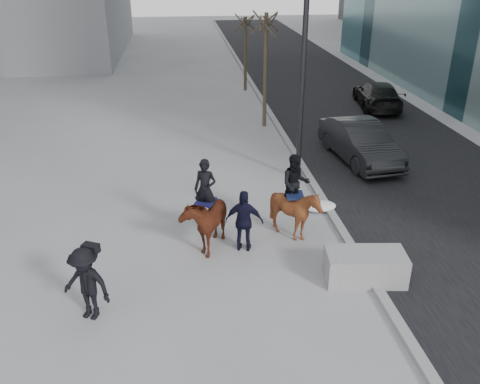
{
  "coord_description": "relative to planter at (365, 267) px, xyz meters",
  "views": [
    {
      "loc": [
        -1.48,
        -11.22,
        7.34
      ],
      "look_at": [
        0.0,
        1.2,
        1.5
      ],
      "focal_mm": 38.0,
      "sensor_mm": 36.0,
      "label": 1
    }
  ],
  "objects": [
    {
      "name": "car_near",
      "position": [
        2.54,
        7.89,
        0.38
      ],
      "size": [
        2.17,
        4.83,
        1.54
      ],
      "primitive_type": "imported",
      "rotation": [
        0.0,
        0.0,
        0.12
      ],
      "color": "black",
      "rests_on": "ground"
    },
    {
      "name": "mounted_left",
      "position": [
        -3.77,
        2.17,
        0.54
      ],
      "size": [
        1.56,
        2.11,
        2.49
      ],
      "color": "#4A190E",
      "rests_on": "ground"
    },
    {
      "name": "tree_near",
      "position": [
        -0.43,
        12.78,
        2.45
      ],
      "size": [
        1.2,
        1.2,
        5.67
      ],
      "primitive_type": null,
      "color": "#392C21",
      "rests_on": "ground"
    },
    {
      "name": "lamppost",
      "position": [
        -0.23,
        6.44,
        4.61
      ],
      "size": [
        0.25,
        0.81,
        9.09
      ],
      "color": "black",
      "rests_on": "ground"
    },
    {
      "name": "feeder",
      "position": [
        -2.77,
        1.79,
        0.49
      ],
      "size": [
        1.1,
        0.97,
        1.75
      ],
      "color": "black",
      "rests_on": "ground"
    },
    {
      "name": "road",
      "position": [
        4.17,
        11.12,
        -0.38
      ],
      "size": [
        8.0,
        90.0,
        0.01
      ],
      "primitive_type": "cube",
      "color": "black",
      "rests_on": "ground"
    },
    {
      "name": "ground",
      "position": [
        -2.83,
        1.12,
        -0.39
      ],
      "size": [
        120.0,
        120.0,
        0.0
      ],
      "primitive_type": "plane",
      "color": "gray",
      "rests_on": "ground"
    },
    {
      "name": "snow_piles",
      "position": [
        -0.13,
        1.94,
        -0.24
      ],
      "size": [
        1.18,
        4.2,
        0.3
      ],
      "color": "silver",
      "rests_on": "ground"
    },
    {
      "name": "car_far",
      "position": [
        5.99,
        15.21,
        0.3
      ],
      "size": [
        2.58,
        4.93,
        1.37
      ],
      "primitive_type": "imported",
      "rotation": [
        0.0,
        0.0,
        3.0
      ],
      "color": "black",
      "rests_on": "ground"
    },
    {
      "name": "camera_crew",
      "position": [
        -6.54,
        -0.65,
        0.5
      ],
      "size": [
        1.3,
        1.08,
        1.75
      ],
      "color": "black",
      "rests_on": "ground"
    },
    {
      "name": "curb",
      "position": [
        0.17,
        11.12,
        -0.33
      ],
      "size": [
        0.25,
        90.0,
        0.12
      ],
      "primitive_type": "cube",
      "color": "gray",
      "rests_on": "ground"
    },
    {
      "name": "planter",
      "position": [
        0.0,
        0.0,
        0.0
      ],
      "size": [
        2.03,
        1.18,
        0.77
      ],
      "primitive_type": "cube",
      "rotation": [
        0.0,
        0.0,
        -0.11
      ],
      "color": "#939395",
      "rests_on": "ground"
    },
    {
      "name": "mounted_right",
      "position": [
        -1.28,
        2.31,
        0.6
      ],
      "size": [
        1.41,
        1.56,
        2.46
      ],
      "color": "#522210",
      "rests_on": "ground"
    },
    {
      "name": "tree_far",
      "position": [
        -0.43,
        19.86,
        1.94
      ],
      "size": [
        1.2,
        1.2,
        4.66
      ],
      "primitive_type": null,
      "color": "#35281F",
      "rests_on": "ground"
    }
  ]
}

